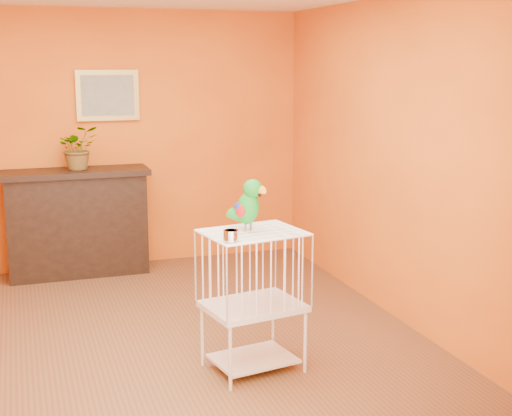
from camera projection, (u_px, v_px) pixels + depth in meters
name	position (u px, v px, depth m)	size (l,w,h in m)	color
ground	(154.00, 342.00, 5.38)	(4.50, 4.50, 0.00)	brown
room_shell	(148.00, 132.00, 5.06)	(4.50, 4.50, 4.50)	orange
console_cabinet	(77.00, 222.00, 7.02)	(1.41, 0.51, 1.05)	black
potted_plant	(78.00, 153.00, 6.89)	(0.38, 0.43, 0.33)	#26722D
framed_picture	(108.00, 95.00, 7.08)	(0.62, 0.04, 0.50)	#B28E3F
birdcage	(253.00, 299.00, 4.80)	(0.70, 0.58, 0.97)	white
feed_cup	(231.00, 236.00, 4.45)	(0.10, 0.10, 0.07)	silver
parrot	(248.00, 204.00, 4.71)	(0.24, 0.30, 0.35)	#59544C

